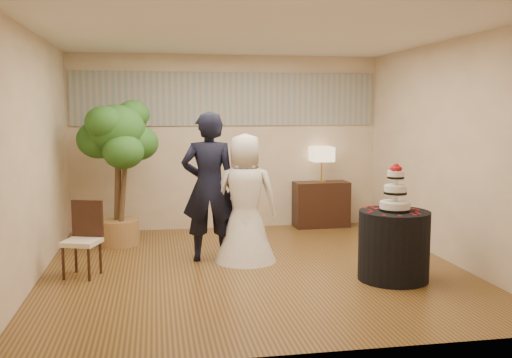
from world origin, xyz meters
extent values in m
cube|color=brown|center=(0.00, 0.00, 0.00)|extent=(5.00, 5.00, 0.00)
cube|color=white|center=(0.00, 0.00, 2.80)|extent=(5.00, 5.00, 0.00)
cube|color=beige|center=(0.00, 2.50, 1.40)|extent=(5.00, 0.06, 2.80)
cube|color=beige|center=(0.00, -2.50, 1.40)|extent=(5.00, 0.06, 2.80)
cube|color=beige|center=(-2.50, 0.00, 1.40)|extent=(0.06, 5.00, 2.80)
cube|color=beige|center=(2.50, 0.00, 1.40)|extent=(0.06, 5.00, 2.80)
cube|color=#989990|center=(0.00, 2.48, 2.10)|extent=(4.90, 0.02, 0.85)
imported|color=black|center=(-0.49, 0.48, 0.95)|extent=(0.74, 0.53, 1.91)
imported|color=white|center=(-0.04, 0.37, 0.82)|extent=(0.92, 0.91, 1.63)
cylinder|color=black|center=(1.49, -0.73, 0.40)|extent=(0.98, 0.98, 0.79)
cube|color=black|center=(1.53, 2.29, 0.37)|extent=(0.91, 0.42, 0.75)
camera|label=1|loc=(-1.16, -6.68, 1.92)|focal=40.00mm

